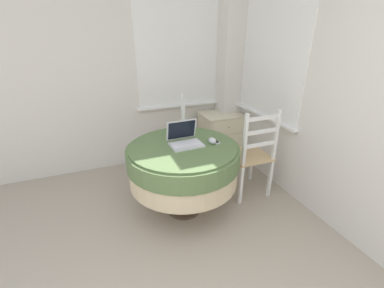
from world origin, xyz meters
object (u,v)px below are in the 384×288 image
(laptop, at_px, (185,139))
(dining_chair_near_right_window, at_px, (251,155))
(dining_chair_near_back_window, at_px, (172,139))
(corner_cabinet, at_px, (220,135))
(computer_mouse, at_px, (212,141))
(round_dining_table, at_px, (183,162))
(cell_phone, at_px, (216,142))

(laptop, xyz_separation_m, dining_chair_near_right_window, (0.76, -0.01, -0.30))
(dining_chair_near_back_window, relative_size, corner_cabinet, 1.54)
(computer_mouse, relative_size, dining_chair_near_right_window, 0.10)
(round_dining_table, height_order, dining_chair_near_right_window, dining_chair_near_right_window)
(dining_chair_near_back_window, bearing_deg, computer_mouse, -79.62)
(laptop, relative_size, dining_chair_near_back_window, 0.31)
(round_dining_table, relative_size, laptop, 3.48)
(laptop, height_order, cell_phone, laptop)
(round_dining_table, height_order, laptop, laptop)
(dining_chair_near_right_window, bearing_deg, round_dining_table, -178.77)
(laptop, height_order, computer_mouse, laptop)
(round_dining_table, distance_m, cell_phone, 0.37)
(round_dining_table, relative_size, dining_chair_near_back_window, 1.06)
(dining_chair_near_back_window, xyz_separation_m, dining_chair_near_right_window, (0.66, -0.75, 0.00))
(computer_mouse, height_order, cell_phone, computer_mouse)
(dining_chair_near_right_window, relative_size, corner_cabinet, 1.54)
(computer_mouse, distance_m, dining_chair_near_back_window, 0.88)
(round_dining_table, height_order, computer_mouse, computer_mouse)
(cell_phone, relative_size, dining_chair_near_right_window, 0.11)
(dining_chair_near_back_window, relative_size, dining_chair_near_right_window, 1.00)
(cell_phone, height_order, dining_chair_near_right_window, dining_chair_near_right_window)
(dining_chair_near_right_window, height_order, corner_cabinet, dining_chair_near_right_window)
(dining_chair_near_right_window, bearing_deg, dining_chair_near_back_window, 131.05)
(computer_mouse, relative_size, cell_phone, 0.98)
(computer_mouse, xyz_separation_m, cell_phone, (0.04, 0.01, -0.02))
(computer_mouse, bearing_deg, round_dining_table, 170.06)
(corner_cabinet, bearing_deg, computer_mouse, -121.69)
(round_dining_table, relative_size, cell_phone, 10.09)
(round_dining_table, xyz_separation_m, laptop, (0.03, 0.03, 0.22))
(cell_phone, xyz_separation_m, corner_cabinet, (0.59, 1.02, -0.41))
(dining_chair_near_back_window, distance_m, dining_chair_near_right_window, 1.00)
(laptop, distance_m, dining_chair_near_right_window, 0.82)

